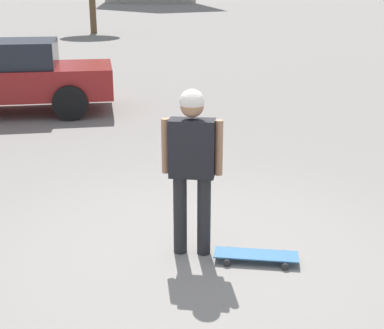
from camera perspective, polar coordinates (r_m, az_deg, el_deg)
ground_plane at (r=5.36m, az=0.00°, el=-9.33°), size 220.00×220.00×0.00m
person at (r=4.98m, az=0.00°, el=0.74°), size 0.44×0.44×1.63m
skateboard at (r=5.20m, az=6.86°, el=-9.59°), size 0.73×0.72×0.08m
car_parked_near at (r=11.72m, az=-19.52°, el=8.91°), size 4.80×3.63×1.47m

